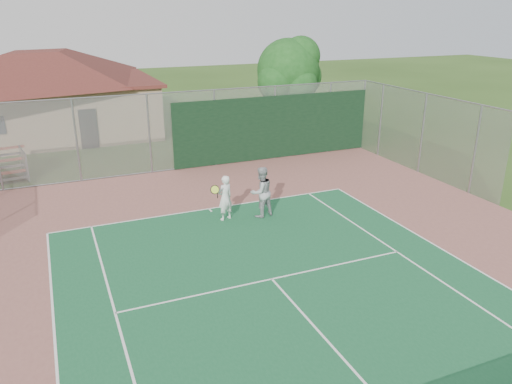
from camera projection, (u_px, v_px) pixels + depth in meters
back_fence at (218, 130)px, 22.75m from camera, size 20.08×0.11×3.53m
side_fence_right at (422, 134)px, 21.74m from camera, size 0.08×9.00×3.50m
clubhouse at (41, 86)px, 27.89m from camera, size 13.04×8.74×5.61m
tree at (290, 72)px, 26.97m from camera, size 3.99×3.78×5.56m
player_white_front at (225, 198)px, 16.95m from camera, size 0.97×0.73×1.58m
player_grey_back at (261, 192)px, 17.21m from camera, size 1.00×0.86×1.79m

